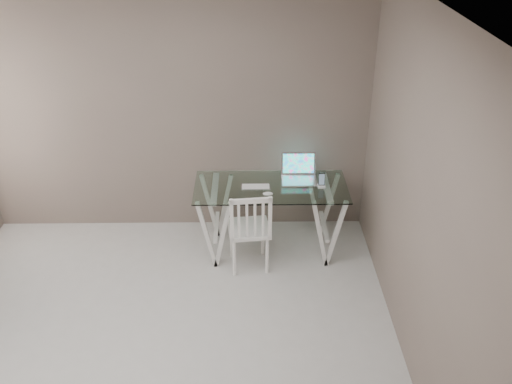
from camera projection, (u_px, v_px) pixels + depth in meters
room at (121, 179)px, 3.63m from camera, size 4.50×4.52×2.71m
desk at (270, 218)px, 5.77m from camera, size 1.50×0.70×0.75m
chair at (250, 228)px, 5.43m from camera, size 0.44×0.44×0.86m
laptop at (299, 173)px, 5.71m from camera, size 0.35×0.30×0.24m
keyboard at (256, 187)px, 5.58m from camera, size 0.29×0.12×0.01m
mouse at (268, 194)px, 5.43m from camera, size 0.10×0.06×0.03m
phone_dock at (322, 183)px, 5.57m from camera, size 0.08×0.08×0.14m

